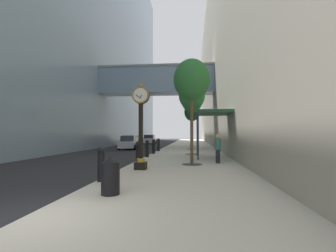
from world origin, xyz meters
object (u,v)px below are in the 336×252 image
at_px(car_red_far, 131,141).
at_px(car_white_near, 150,139).
at_px(bollard_fifth, 154,146).
at_px(pedestrian_walking, 218,148).
at_px(bollard_nearest, 101,163).
at_px(bollard_fourth, 147,148).
at_px(bollard_third, 138,151).
at_px(street_tree_mid_far, 192,101).
at_px(car_silver_mid, 130,143).
at_px(bollard_sixth, 159,144).
at_px(street_tree_far, 192,112).
at_px(street_tree_mid_near, 192,95).
at_px(street_tree_near, 192,81).
at_px(trash_bin, 110,176).
at_px(street_clock, 141,122).

bearing_deg(car_red_far, car_white_near, 82.05).
height_order(bollard_fifth, pedestrian_walking, pedestrian_walking).
distance_m(bollard_nearest, bollard_fourth, 9.36).
xyz_separation_m(bollard_third, car_red_far, (-5.44, 20.37, -0.02)).
height_order(street_tree_mid_far, car_silver_mid, street_tree_mid_far).
bearing_deg(street_tree_mid_far, pedestrian_walking, -83.46).
bearing_deg(car_silver_mid, bollard_sixth, -48.81).
bearing_deg(bollard_nearest, car_white_near, 96.84).
relative_size(bollard_fifth, pedestrian_walking, 0.75).
distance_m(bollard_third, bollard_sixth, 9.36).
xyz_separation_m(street_tree_far, car_white_near, (-7.48, 9.16, -3.96)).
bearing_deg(bollard_sixth, car_white_near, 102.13).
height_order(bollard_third, street_tree_mid_near, street_tree_mid_near).
xyz_separation_m(bollard_fifth, street_tree_mid_far, (3.25, 6.69, 4.67)).
xyz_separation_m(bollard_nearest, bollard_fifth, (0.00, 12.48, 0.00)).
height_order(bollard_fourth, car_white_near, car_white_near).
bearing_deg(bollard_third, car_red_far, 104.95).
relative_size(street_tree_near, street_tree_mid_near, 0.95).
height_order(bollard_fourth, trash_bin, bollard_fourth).
bearing_deg(car_white_near, street_tree_mid_near, -72.01).
relative_size(bollard_sixth, street_tree_near, 0.21).
bearing_deg(street_tree_far, street_tree_mid_far, -90.00).
bearing_deg(bollard_nearest, street_tree_near, 58.44).
height_order(street_tree_far, car_silver_mid, street_tree_far).
bearing_deg(street_clock, trash_bin, -88.10).
bearing_deg(bollard_third, street_tree_mid_far, 75.89).
bearing_deg(pedestrian_walking, bollard_nearest, -128.10).
bearing_deg(bollard_third, bollard_nearest, -90.00).
bearing_deg(street_tree_mid_near, car_silver_mid, 132.40).
distance_m(street_tree_mid_near, car_red_far, 17.33).
bearing_deg(street_clock, pedestrian_walking, 36.30).
relative_size(bollard_third, street_tree_far, 0.21).
height_order(bollard_fourth, street_tree_far, street_tree_far).
distance_m(bollard_fourth, car_red_far, 18.08).
bearing_deg(street_tree_far, bollard_third, -99.29).
relative_size(bollard_fourth, street_tree_near, 0.21).
distance_m(pedestrian_walking, car_red_far, 22.94).
distance_m(bollard_sixth, street_tree_near, 11.54).
height_order(bollard_third, street_tree_mid_far, street_tree_mid_far).
bearing_deg(car_white_near, bollard_fifth, -79.49).
distance_m(bollard_nearest, car_white_near, 35.53).
relative_size(street_clock, bollard_nearest, 3.33).
xyz_separation_m(street_tree_far, car_red_far, (-8.69, 0.49, -3.98)).
height_order(street_clock, car_silver_mid, street_clock).
relative_size(bollard_fourth, street_tree_mid_near, 0.20).
distance_m(street_tree_mid_far, pedestrian_walking, 13.93).
bearing_deg(street_tree_near, car_white_near, 104.01).
distance_m(street_clock, bollard_third, 3.57).
bearing_deg(bollard_fifth, street_tree_mid_near, -4.38).
distance_m(street_clock, pedestrian_walking, 5.10).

